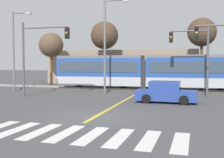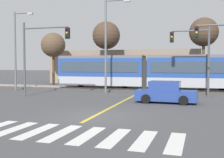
{
  "view_description": "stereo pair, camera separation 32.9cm",
  "coord_description": "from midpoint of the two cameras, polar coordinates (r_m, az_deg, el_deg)",
  "views": [
    {
      "loc": [
        4.64,
        -13.62,
        2.7
      ],
      "look_at": [
        -0.94,
        6.64,
        1.6
      ],
      "focal_mm": 45.0,
      "sensor_mm": 36.0,
      "label": 1
    },
    {
      "loc": [
        4.96,
        -13.53,
        2.7
      ],
      "look_at": [
        -0.94,
        6.64,
        1.6
      ],
      "focal_mm": 45.0,
      "sensor_mm": 36.0,
      "label": 2
    }
  ],
  "objects": [
    {
      "name": "lane_centre_line",
      "position": [
        19.91,
        1.31,
        -4.79
      ],
      "size": [
        0.2,
        14.39,
        0.01
      ],
      "primitive_type": "cube",
      "color": "gold",
      "rests_on": "ground"
    },
    {
      "name": "crosswalk_stripe_4",
      "position": [
        11.36,
        -10.27,
        -10.79
      ],
      "size": [
        0.62,
        2.81,
        0.01
      ],
      "primitive_type": "cube",
      "rotation": [
        0.0,
        0.0,
        -0.02
      ],
      "color": "silver",
      "rests_on": "ground"
    },
    {
      "name": "rail_near",
      "position": [
        28.13,
        5.52,
        -2.05
      ],
      "size": [
        120.0,
        0.08,
        0.1
      ],
      "primitive_type": "cube",
      "color": "#939399",
      "rests_on": "track_bed"
    },
    {
      "name": "track_bed",
      "position": [
        28.85,
        5.76,
        -2.21
      ],
      "size": [
        120.0,
        4.0,
        0.18
      ],
      "primitive_type": "cube",
      "color": "#4C4742",
      "rests_on": "ground"
    },
    {
      "name": "ground_plane",
      "position": [
        14.65,
        -4.04,
        -7.63
      ],
      "size": [
        200.0,
        200.0,
        0.0
      ],
      "primitive_type": "plane",
      "color": "#474749"
    },
    {
      "name": "crosswalk_stripe_6",
      "position": [
        10.57,
        0.65,
        -11.79
      ],
      "size": [
        0.62,
        2.81,
        0.01
      ],
      "primitive_type": "cube",
      "rotation": [
        0.0,
        0.0,
        -0.02
      ],
      "color": "silver",
      "rests_on": "ground"
    },
    {
      "name": "traffic_light_far_right",
      "position": [
        24.54,
        15.99,
        5.64
      ],
      "size": [
        3.25,
        0.38,
        5.84
      ],
      "color": "#515459",
      "rests_on": "ground"
    },
    {
      "name": "crosswalk_stripe_8",
      "position": [
        10.21,
        12.89,
        -12.41
      ],
      "size": [
        0.62,
        2.81,
        0.01
      ],
      "primitive_type": "cube",
      "rotation": [
        0.0,
        0.0,
        -0.02
      ],
      "color": "silver",
      "rests_on": "ground"
    },
    {
      "name": "traffic_light_mid_left",
      "position": [
        24.06,
        -15.1,
        6.22
      ],
      "size": [
        4.25,
        0.38,
        6.2
      ],
      "color": "#515459",
      "rests_on": "ground"
    },
    {
      "name": "crosswalk_stripe_2",
      "position": [
        12.49,
        -19.43,
        -9.65
      ],
      "size": [
        0.62,
        2.81,
        0.01
      ],
      "primitive_type": "cube",
      "rotation": [
        0.0,
        0.0,
        -0.02
      ],
      "color": "silver",
      "rests_on": "ground"
    },
    {
      "name": "building_backdrop_far",
      "position": [
        40.46,
        1.95,
        2.46
      ],
      "size": [
        20.81,
        6.0,
        4.64
      ],
      "primitive_type": "cube",
      "color": "gray",
      "rests_on": "ground"
    },
    {
      "name": "crosswalk_stripe_5",
      "position": [
        10.92,
        -5.02,
        -11.32
      ],
      "size": [
        0.62,
        2.81,
        0.01
      ],
      "primitive_type": "cube",
      "rotation": [
        0.0,
        0.0,
        -0.02
      ],
      "color": "silver",
      "rests_on": "ground"
    },
    {
      "name": "street_lamp_west",
      "position": [
        30.5,
        -19.36,
        6.43
      ],
      "size": [
        2.2,
        0.28,
        8.08
      ],
      "color": "slate",
      "rests_on": "ground"
    },
    {
      "name": "crosswalk_stripe_7",
      "position": [
        10.33,
        6.65,
        -12.16
      ],
      "size": [
        0.62,
        2.81,
        0.01
      ],
      "primitive_type": "cube",
      "rotation": [
        0.0,
        0.0,
        -0.02
      ],
      "color": "silver",
      "rests_on": "ground"
    },
    {
      "name": "street_lamp_centre",
      "position": [
        26.29,
        -1.36,
        7.99
      ],
      "size": [
        2.42,
        0.28,
        8.76
      ],
      "color": "slate",
      "rests_on": "ground"
    },
    {
      "name": "sedan_crossing",
      "position": [
        20.12,
        10.45,
        -2.76
      ],
      "size": [
        4.27,
        2.06,
        1.52
      ],
      "color": "#284293",
      "rests_on": "ground"
    },
    {
      "name": "bare_tree_far_west",
      "position": [
        37.73,
        -12.51,
        6.71
      ],
      "size": [
        3.18,
        3.18,
        6.82
      ],
      "color": "brown",
      "rests_on": "ground"
    },
    {
      "name": "rail_far",
      "position": [
        29.55,
        6.0,
        -1.81
      ],
      "size": [
        120.0,
        0.08,
        0.1
      ],
      "primitive_type": "cube",
      "color": "#939399",
      "rests_on": "track_bed"
    },
    {
      "name": "light_rail_tram",
      "position": [
        28.68,
        6.44,
        1.68
      ],
      "size": [
        18.5,
        2.64,
        3.43
      ],
      "color": "#B7BAC1",
      "rests_on": "track_bed"
    },
    {
      "name": "crosswalk_stripe_3",
      "position": [
        11.89,
        -15.08,
        -10.23
      ],
      "size": [
        0.62,
        2.81,
        0.01
      ],
      "primitive_type": "cube",
      "rotation": [
        0.0,
        0.0,
        -0.02
      ],
      "color": "silver",
      "rests_on": "ground"
    },
    {
      "name": "bare_tree_east",
      "position": [
        33.28,
        17.52,
        8.96
      ],
      "size": [
        3.2,
        3.2,
        7.89
      ],
      "color": "brown",
      "rests_on": "ground"
    },
    {
      "name": "bare_tree_west",
      "position": [
        35.41,
        -1.81,
        8.76
      ],
      "size": [
        3.45,
        3.45,
        8.03
      ],
      "color": "brown",
      "rests_on": "ground"
    }
  ]
}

